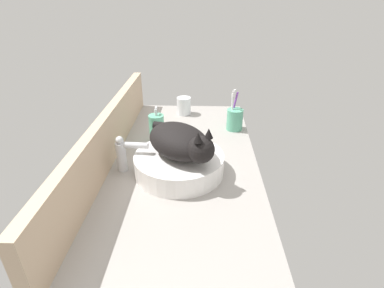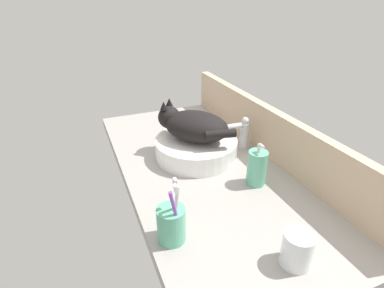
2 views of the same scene
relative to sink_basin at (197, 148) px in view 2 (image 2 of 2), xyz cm
name	(u,v)px [view 2 (image 2 of 2)]	position (x,y,z in cm)	size (l,w,h in cm)	color
ground_plane	(204,170)	(8.06, -0.40, -5.64)	(121.85, 58.32, 4.00)	#9E9993
backsplash_panel	(269,131)	(8.06, 26.96, 5.69)	(121.85, 3.60, 18.66)	#CCAD8C
sink_basin	(197,148)	(0.00, 0.00, 0.00)	(31.74, 31.74, 7.28)	white
cat	(194,125)	(-0.95, -0.99, 9.40)	(29.89, 29.47, 14.00)	black
faucet	(242,132)	(0.98, 19.24, 3.67)	(3.60, 11.84, 13.60)	silver
soap_dispenser	(257,168)	(24.74, 10.97, 2.46)	(6.46, 6.46, 15.30)	#60B793
toothbrush_cup	(172,224)	(38.30, -23.45, 1.56)	(7.45, 7.45, 18.70)	#5BB28E
water_glass	(297,251)	(56.85, 1.27, 0.41)	(7.36, 7.36, 8.93)	white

